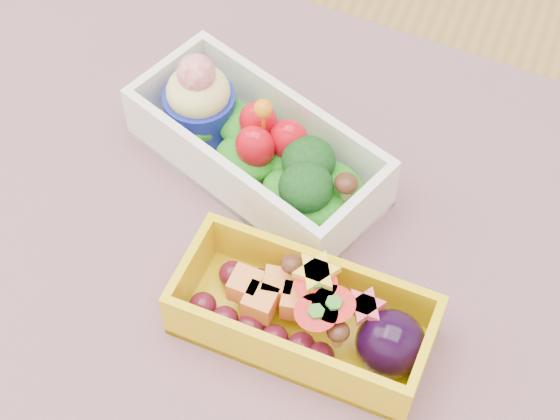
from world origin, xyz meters
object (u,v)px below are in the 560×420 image
(table, at_px, (313,363))
(placemat, at_px, (266,247))
(bento_white, at_px, (256,147))
(bento_yellow, at_px, (309,316))

(table, height_order, placemat, placemat)
(placemat, xyz_separation_m, bento_white, (-0.03, 0.06, 0.03))
(table, height_order, bento_white, bento_white)
(placemat, height_order, bento_white, bento_white)
(bento_white, distance_m, bento_yellow, 0.13)
(table, distance_m, bento_yellow, 0.13)
(table, bearing_deg, placemat, 155.16)
(table, relative_size, bento_yellow, 7.86)
(bento_yellow, bearing_deg, bento_white, 127.46)
(bento_white, height_order, bento_yellow, bento_white)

